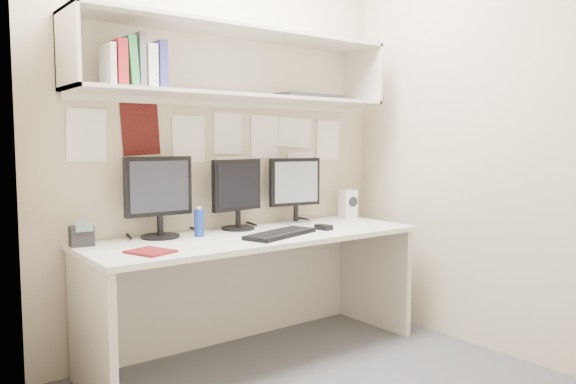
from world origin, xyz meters
TOP-DOWN VIEW (x-y plane):
  - wall_back at (0.00, 1.00)m, footprint 2.40×0.02m
  - wall_front at (0.00, -1.00)m, footprint 2.40×0.02m
  - wall_left at (-1.20, 0.00)m, footprint 0.02×2.00m
  - wall_right at (1.20, 0.00)m, footprint 0.02×2.00m
  - desk at (0.00, 0.65)m, footprint 2.00×0.70m
  - overhead_hutch at (0.00, 0.86)m, footprint 2.00×0.38m
  - pinned_papers at (0.00, 0.99)m, footprint 1.92×0.01m
  - monitor_left at (-0.50, 0.87)m, footprint 0.39×0.21m
  - monitor_center at (0.01, 0.87)m, footprint 0.37×0.20m
  - monitor_right at (0.46, 0.87)m, footprint 0.37×0.20m
  - keyboard at (0.07, 0.51)m, footprint 0.52×0.32m
  - mouse at (0.42, 0.53)m, footprint 0.07×0.11m
  - speaker at (0.91, 0.85)m, footprint 0.12×0.12m
  - blue_bottle at (-0.31, 0.77)m, footprint 0.05×0.05m
  - maroon_notebook at (-0.72, 0.49)m, footprint 0.23×0.25m
  - desk_phone at (-0.93, 0.87)m, footprint 0.12×0.11m
  - book_stack at (-0.66, 0.79)m, footprint 0.30×0.17m
  - hutch_tray at (0.51, 0.79)m, footprint 0.46×0.19m

SIDE VIEW (x-z plane):
  - desk at x=0.00m, z-range 0.00..0.73m
  - maroon_notebook at x=-0.72m, z-range 0.73..0.74m
  - keyboard at x=0.07m, z-range 0.73..0.75m
  - mouse at x=0.42m, z-range 0.73..0.76m
  - desk_phone at x=-0.93m, z-range 0.72..0.85m
  - blue_bottle at x=-0.31m, z-range 0.73..0.90m
  - speaker at x=0.91m, z-range 0.73..0.93m
  - monitor_center at x=0.01m, z-range 0.75..1.18m
  - monitor_right at x=0.46m, z-range 0.75..1.18m
  - monitor_left at x=-0.50m, z-range 0.75..1.21m
  - pinned_papers at x=0.00m, z-range 1.01..1.49m
  - wall_back at x=0.00m, z-range 0.00..2.60m
  - wall_front at x=0.00m, z-range 0.00..2.60m
  - wall_left at x=-1.20m, z-range 0.00..2.60m
  - wall_right at x=1.20m, z-range 0.00..2.60m
  - hutch_tray at x=0.51m, z-range 1.54..1.57m
  - book_stack at x=-0.66m, z-range 1.52..1.80m
  - overhead_hutch at x=0.00m, z-range 1.52..1.92m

